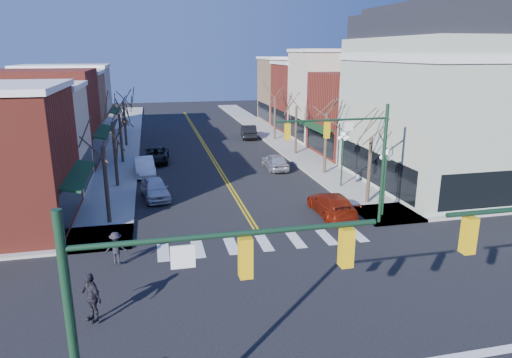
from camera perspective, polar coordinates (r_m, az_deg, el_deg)
ground at (r=19.69m, az=5.57°, el=-15.04°), size 160.00×160.00×0.00m
sidewalk_left at (r=37.49m, az=-17.33°, el=-0.48°), size 3.50×70.00×0.15m
sidewalk_right at (r=40.00m, az=8.46°, el=1.07°), size 3.50×70.00×0.15m
bldg_left_stucco_a at (r=37.39m, az=-28.21°, el=4.12°), size 10.00×7.00×7.50m
bldg_left_brick_b at (r=44.99m, az=-25.77°, el=6.73°), size 10.00×9.00×8.50m
bldg_left_tan at (r=53.05m, az=-23.87°, el=7.69°), size 10.00×7.50×7.80m
bldg_left_stucco_b at (r=60.61m, az=-22.60°, el=8.85°), size 10.00×8.00×8.20m
bldg_right_brick_a at (r=47.16m, az=13.84°, el=7.85°), size 10.00×8.50×8.00m
bldg_right_stucco at (r=54.04m, az=10.22°, el=10.06°), size 10.00×7.00×10.00m
bldg_right_brick_b at (r=61.05m, az=7.41°, el=10.08°), size 10.00×8.00×8.50m
bldg_right_tan at (r=68.56m, az=5.08°, el=10.96°), size 10.00×8.00×9.00m
victorian_corner at (r=37.80m, az=23.16°, el=9.30°), size 12.25×14.25×13.30m
traffic_mast_near_left at (r=10.11m, az=-11.29°, el=-16.39°), size 6.60×0.28×7.20m
traffic_mast_far_right at (r=26.45m, az=12.23°, el=3.70°), size 6.60×0.28×7.20m
lamppost_corner at (r=28.98m, az=15.88°, el=0.93°), size 0.36×0.36×4.33m
lamppost_midblock at (r=34.65m, az=10.79°, el=3.61°), size 0.36×0.36×4.33m
tree_left_a at (r=28.20m, az=-18.20°, el=-0.88°), size 0.24×0.24×4.76m
tree_left_b at (r=35.91m, az=-17.19°, el=2.87°), size 0.24×0.24×5.04m
tree_left_c at (r=43.79m, az=-16.50°, el=4.80°), size 0.24×0.24×4.55m
tree_left_d at (r=51.64m, az=-16.06°, el=6.60°), size 0.24×0.24×4.90m
tree_right_a at (r=31.37m, az=13.96°, el=0.94°), size 0.24×0.24×4.62m
tree_right_b at (r=38.42m, az=8.66°, el=4.30°), size 0.24×0.24×5.18m
tree_right_c at (r=45.85m, az=5.00°, el=6.03°), size 0.24×0.24×4.83m
tree_right_d at (r=53.42m, az=2.36°, el=7.51°), size 0.24×0.24×4.97m
car_left_near at (r=32.89m, az=-12.51°, el=-1.17°), size 2.27×4.43×1.44m
car_left_mid at (r=39.36m, az=-13.79°, el=1.54°), size 1.94×4.59×1.47m
car_left_far at (r=43.71m, az=-12.41°, el=2.93°), size 2.59×5.05×1.36m
car_right_near at (r=29.28m, az=9.45°, el=-3.12°), size 2.05×4.94×1.43m
car_right_mid at (r=40.11m, az=2.40°, el=2.21°), size 1.69×4.19×1.43m
car_right_far at (r=54.89m, az=-0.94°, el=5.96°), size 2.29×4.99×1.59m
pedestrian_dark_a at (r=18.75m, az=-19.91°, el=-13.70°), size 1.09×1.19×1.95m
pedestrian_dark_b at (r=23.10m, az=-17.08°, el=-8.22°), size 1.08×0.69×1.60m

